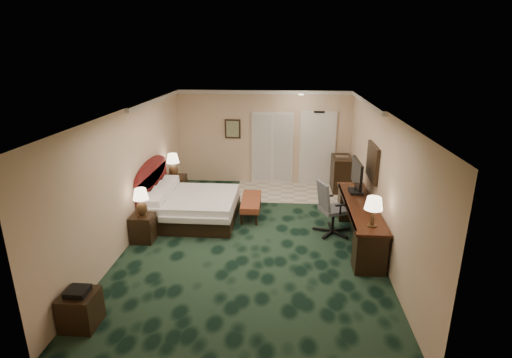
# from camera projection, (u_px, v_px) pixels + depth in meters

# --- Properties ---
(floor) EXTENTS (5.00, 7.50, 0.00)m
(floor) POSITION_uv_depth(u_px,v_px,m) (253.00, 238.00, 8.41)
(floor) COLOR black
(floor) RESTS_ON ground
(ceiling) EXTENTS (5.00, 7.50, 0.00)m
(ceiling) POSITION_uv_depth(u_px,v_px,m) (253.00, 110.00, 7.57)
(ceiling) COLOR white
(ceiling) RESTS_ON wall_back
(wall_back) EXTENTS (5.00, 0.00, 2.70)m
(wall_back) POSITION_uv_depth(u_px,v_px,m) (264.00, 138.00, 11.55)
(wall_back) COLOR beige
(wall_back) RESTS_ON ground
(wall_front) EXTENTS (5.00, 0.00, 2.70)m
(wall_front) POSITION_uv_depth(u_px,v_px,m) (225.00, 281.00, 4.44)
(wall_front) COLOR beige
(wall_front) RESTS_ON ground
(wall_left) EXTENTS (0.00, 7.50, 2.70)m
(wall_left) POSITION_uv_depth(u_px,v_px,m) (132.00, 174.00, 8.18)
(wall_left) COLOR beige
(wall_left) RESTS_ON ground
(wall_right) EXTENTS (0.00, 7.50, 2.70)m
(wall_right) POSITION_uv_depth(u_px,v_px,m) (380.00, 180.00, 7.81)
(wall_right) COLOR beige
(wall_right) RESTS_ON ground
(crown_molding) EXTENTS (5.00, 7.50, 0.10)m
(crown_molding) POSITION_uv_depth(u_px,v_px,m) (253.00, 112.00, 7.59)
(crown_molding) COLOR silver
(crown_molding) RESTS_ON wall_back
(tile_patch) EXTENTS (3.20, 1.70, 0.01)m
(tile_patch) POSITION_uv_depth(u_px,v_px,m) (294.00, 192.00, 11.09)
(tile_patch) COLOR #B5AC98
(tile_patch) RESTS_ON ground
(headboard) EXTENTS (0.12, 2.00, 1.40)m
(headboard) POSITION_uv_depth(u_px,v_px,m) (153.00, 188.00, 9.32)
(headboard) COLOR #47150A
(headboard) RESTS_ON ground
(entry_door) EXTENTS (1.02, 0.06, 2.18)m
(entry_door) POSITION_uv_depth(u_px,v_px,m) (317.00, 149.00, 11.50)
(entry_door) COLOR silver
(entry_door) RESTS_ON ground
(closet_doors) EXTENTS (1.20, 0.06, 2.10)m
(closet_doors) POSITION_uv_depth(u_px,v_px,m) (272.00, 148.00, 11.58)
(closet_doors) COLOR #BABAB9
(closet_doors) RESTS_ON ground
(wall_art) EXTENTS (0.45, 0.06, 0.55)m
(wall_art) POSITION_uv_depth(u_px,v_px,m) (233.00, 129.00, 11.50)
(wall_art) COLOR slate
(wall_art) RESTS_ON wall_back
(wall_mirror) EXTENTS (0.05, 0.95, 0.75)m
(wall_mirror) POSITION_uv_depth(u_px,v_px,m) (373.00, 162.00, 8.32)
(wall_mirror) COLOR white
(wall_mirror) RESTS_ON wall_right
(bed) EXTENTS (1.92, 1.78, 0.61)m
(bed) POSITION_uv_depth(u_px,v_px,m) (194.00, 208.00, 9.21)
(bed) COLOR white
(bed) RESTS_ON ground
(nightstand_near) EXTENTS (0.45, 0.52, 0.56)m
(nightstand_near) POSITION_uv_depth(u_px,v_px,m) (144.00, 227.00, 8.26)
(nightstand_near) COLOR black
(nightstand_near) RESTS_ON ground
(nightstand_far) EXTENTS (0.49, 0.56, 0.61)m
(nightstand_far) POSITION_uv_depth(u_px,v_px,m) (176.00, 187.00, 10.57)
(nightstand_far) COLOR black
(nightstand_far) RESTS_ON ground
(lamp_near) EXTENTS (0.37, 0.37, 0.59)m
(lamp_near) POSITION_uv_depth(u_px,v_px,m) (141.00, 203.00, 8.03)
(lamp_near) COLOR black
(lamp_near) RESTS_ON nightstand_near
(lamp_far) EXTENTS (0.41, 0.41, 0.62)m
(lamp_far) POSITION_uv_depth(u_px,v_px,m) (173.00, 165.00, 10.32)
(lamp_far) COLOR black
(lamp_far) RESTS_ON nightstand_far
(bed_bench) EXTENTS (0.47, 1.27, 0.43)m
(bed_bench) POSITION_uv_depth(u_px,v_px,m) (251.00, 207.00, 9.49)
(bed_bench) COLOR brown
(bed_bench) RESTS_ON ground
(side_table) EXTENTS (0.49, 0.49, 0.53)m
(side_table) POSITION_uv_depth(u_px,v_px,m) (80.00, 310.00, 5.69)
(side_table) COLOR black
(side_table) RESTS_ON ground
(desk) EXTENTS (0.61, 2.81, 0.81)m
(desk) POSITION_uv_depth(u_px,v_px,m) (359.00, 223.00, 8.18)
(desk) COLOR black
(desk) RESTS_ON ground
(tv) EXTENTS (0.10, 0.93, 0.72)m
(tv) POSITION_uv_depth(u_px,v_px,m) (357.00, 177.00, 8.62)
(tv) COLOR black
(tv) RESTS_ON desk
(desk_lamp) EXTENTS (0.33, 0.33, 0.56)m
(desk_lamp) POSITION_uv_depth(u_px,v_px,m) (373.00, 212.00, 6.98)
(desk_lamp) COLOR black
(desk_lamp) RESTS_ON desk
(desk_chair) EXTENTS (0.88, 0.85, 1.18)m
(desk_chair) POSITION_uv_depth(u_px,v_px,m) (334.00, 207.00, 8.48)
(desk_chair) COLOR #515259
(desk_chair) RESTS_ON ground
(minibar) EXTENTS (0.50, 0.91, 0.96)m
(minibar) POSITION_uv_depth(u_px,v_px,m) (341.00, 174.00, 11.14)
(minibar) COLOR black
(minibar) RESTS_ON ground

